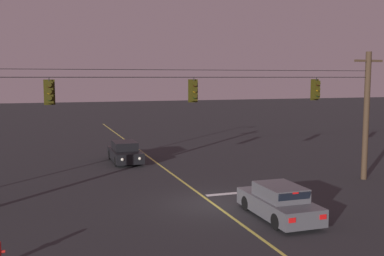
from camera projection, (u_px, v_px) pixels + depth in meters
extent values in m
plane|color=#28282B|center=(213.00, 204.00, 20.85)|extent=(180.00, 180.00, 0.00)
cube|color=#D1C64C|center=(167.00, 170.00, 28.44)|extent=(0.14, 60.00, 0.01)
cube|color=silver|center=(238.00, 193.00, 22.82)|extent=(3.40, 0.36, 0.01)
cylinder|color=#423021|center=(366.00, 116.00, 25.50)|extent=(0.32, 0.32, 7.13)
cube|color=#423021|center=(369.00, 61.00, 25.17)|extent=(1.80, 0.12, 0.12)
cylinder|color=slate|center=(368.00, 67.00, 25.20)|extent=(0.12, 0.12, 0.18)
cylinder|color=black|center=(199.00, 77.00, 22.15)|extent=(19.82, 0.03, 0.03)
cylinder|color=black|center=(199.00, 70.00, 22.12)|extent=(19.82, 0.02, 0.02)
cylinder|color=black|center=(49.00, 79.00, 19.99)|extent=(0.04, 0.04, 0.18)
cube|color=#332D0A|center=(49.00, 92.00, 20.05)|extent=(0.32, 0.26, 0.96)
cube|color=#332D0A|center=(49.00, 92.00, 20.19)|extent=(0.48, 0.03, 1.12)
sphere|color=#380A0A|center=(49.00, 86.00, 19.87)|extent=(0.17, 0.17, 0.17)
cylinder|color=#332D0A|center=(49.00, 85.00, 19.83)|extent=(0.20, 0.10, 0.20)
sphere|color=orange|center=(49.00, 92.00, 19.90)|extent=(0.17, 0.17, 0.17)
cylinder|color=#332D0A|center=(49.00, 92.00, 19.86)|extent=(0.20, 0.10, 0.20)
sphere|color=black|center=(50.00, 99.00, 19.93)|extent=(0.17, 0.17, 0.17)
cylinder|color=#332D0A|center=(50.00, 98.00, 19.89)|extent=(0.20, 0.10, 0.20)
cylinder|color=black|center=(194.00, 79.00, 22.09)|extent=(0.04, 0.04, 0.18)
cube|color=#332D0A|center=(194.00, 91.00, 22.15)|extent=(0.32, 0.26, 0.96)
cube|color=#332D0A|center=(193.00, 91.00, 22.29)|extent=(0.48, 0.03, 1.12)
sphere|color=#380A0A|center=(195.00, 85.00, 21.97)|extent=(0.17, 0.17, 0.17)
cylinder|color=#332D0A|center=(195.00, 84.00, 21.93)|extent=(0.20, 0.10, 0.20)
sphere|color=orange|center=(195.00, 91.00, 22.00)|extent=(0.17, 0.17, 0.17)
cylinder|color=#332D0A|center=(195.00, 90.00, 21.96)|extent=(0.20, 0.10, 0.20)
sphere|color=black|center=(195.00, 97.00, 22.03)|extent=(0.17, 0.17, 0.17)
cylinder|color=#332D0A|center=(195.00, 96.00, 21.99)|extent=(0.20, 0.10, 0.20)
cylinder|color=black|center=(316.00, 79.00, 24.24)|extent=(0.04, 0.04, 0.18)
cube|color=#332D0A|center=(316.00, 90.00, 24.30)|extent=(0.32, 0.26, 0.96)
cube|color=#332D0A|center=(315.00, 90.00, 24.44)|extent=(0.48, 0.03, 1.12)
sphere|color=#380A0A|center=(318.00, 84.00, 24.12)|extent=(0.17, 0.17, 0.17)
cylinder|color=#332D0A|center=(318.00, 84.00, 24.08)|extent=(0.20, 0.10, 0.20)
sphere|color=orange|center=(318.00, 90.00, 24.15)|extent=(0.17, 0.17, 0.17)
cylinder|color=#332D0A|center=(318.00, 89.00, 24.11)|extent=(0.20, 0.10, 0.20)
sphere|color=black|center=(318.00, 95.00, 24.19)|extent=(0.17, 0.17, 0.17)
cylinder|color=#332D0A|center=(318.00, 94.00, 24.14)|extent=(0.20, 0.10, 0.20)
cube|color=#4C4C51|center=(278.00, 206.00, 18.72)|extent=(1.80, 4.30, 0.68)
cube|color=#4C4C51|center=(280.00, 192.00, 18.54)|extent=(1.51, 2.15, 0.54)
cube|color=black|center=(269.00, 187.00, 19.43)|extent=(1.40, 0.21, 0.48)
cube|color=black|center=(294.00, 198.00, 17.54)|extent=(1.37, 0.18, 0.46)
cylinder|color=black|center=(247.00, 203.00, 19.75)|extent=(0.22, 0.64, 0.64)
cylinder|color=black|center=(279.00, 200.00, 20.25)|extent=(0.22, 0.64, 0.64)
cylinder|color=black|center=(277.00, 222.00, 17.24)|extent=(0.22, 0.64, 0.64)
cylinder|color=black|center=(313.00, 218.00, 17.74)|extent=(0.22, 0.64, 0.64)
cube|color=red|center=(292.00, 220.00, 16.47)|extent=(0.28, 0.03, 0.18)
cube|color=red|center=(323.00, 217.00, 16.87)|extent=(0.28, 0.03, 0.18)
cube|color=red|center=(296.00, 193.00, 17.41)|extent=(0.24, 0.04, 0.06)
cube|color=black|center=(125.00, 155.00, 31.11)|extent=(1.80, 4.30, 0.68)
cube|color=black|center=(125.00, 145.00, 31.16)|extent=(1.51, 2.15, 0.54)
cube|color=black|center=(127.00, 147.00, 30.28)|extent=(1.40, 0.21, 0.48)
cube|color=black|center=(122.00, 143.00, 32.16)|extent=(1.37, 0.18, 0.46)
cylinder|color=black|center=(141.00, 160.00, 30.13)|extent=(0.22, 0.64, 0.64)
cylinder|color=black|center=(117.00, 161.00, 29.63)|extent=(0.22, 0.64, 0.64)
cylinder|color=black|center=(133.00, 154.00, 32.64)|extent=(0.22, 0.64, 0.64)
cylinder|color=black|center=(111.00, 155.00, 32.14)|extent=(0.22, 0.64, 0.64)
sphere|color=white|center=(140.00, 159.00, 29.24)|extent=(0.20, 0.20, 0.20)
sphere|color=white|center=(122.00, 160.00, 28.89)|extent=(0.20, 0.20, 0.20)
cylinder|color=red|center=(3.00, 252.00, 13.94)|extent=(0.12, 0.09, 0.09)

